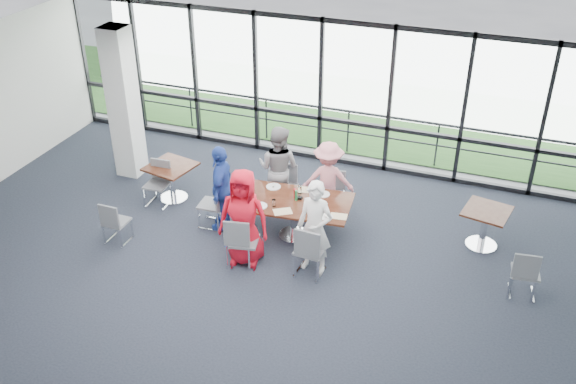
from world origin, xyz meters
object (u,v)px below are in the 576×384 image
(diner_near_left, at_px, (244,217))
(diner_far_left, at_px, (278,168))
(structural_column, at_px, (124,103))
(chair_main_nl, at_px, (244,241))
(chair_spare_la, at_px, (117,222))
(side_table_right, at_px, (486,217))
(chair_main_fl, at_px, (286,187))
(side_table_left, at_px, (171,171))
(chair_spare_lb, at_px, (157,185))
(chair_main_fr, at_px, (330,194))
(main_table, at_px, (294,206))
(diner_near_right, at_px, (315,228))
(chair_main_nr, at_px, (310,250))
(chair_spare_r, at_px, (526,272))
(diner_far_right, at_px, (328,180))
(chair_main_end, at_px, (212,204))
(diner_end, at_px, (222,188))

(diner_near_left, distance_m, diner_far_left, 1.86)
(structural_column, relative_size, chair_main_nl, 3.41)
(structural_column, bearing_deg, chair_spare_la, -63.18)
(side_table_right, xyz_separation_m, chair_main_fl, (-3.80, 0.09, -0.21))
(side_table_left, height_order, chair_spare_lb, chair_spare_lb)
(chair_main_fr, relative_size, chair_spare_la, 0.99)
(main_table, relative_size, diner_near_right, 1.27)
(structural_column, relative_size, chair_spare_la, 3.86)
(chair_main_nr, height_order, chair_spare_lb, chair_main_nr)
(side_table_left, relative_size, chair_spare_r, 1.13)
(diner_far_right, xyz_separation_m, chair_main_end, (-1.90, -1.12, -0.31))
(structural_column, height_order, diner_far_right, structural_column)
(diner_far_right, height_order, chair_main_nl, diner_far_right)
(diner_near_left, relative_size, chair_spare_lb, 1.98)
(diner_near_right, bearing_deg, chair_main_fr, 105.23)
(chair_spare_la, bearing_deg, chair_main_fr, 34.51)
(diner_near_right, distance_m, diner_end, 2.12)
(structural_column, relative_size, chair_main_fl, 3.93)
(diner_near_left, xyz_separation_m, chair_spare_lb, (-2.36, 1.09, -0.44))
(chair_spare_r, bearing_deg, chair_main_nr, -175.48)
(chair_main_end, bearing_deg, side_table_right, 99.12)
(main_table, bearing_deg, diner_near_right, -56.35)
(diner_near_right, height_order, chair_main_fl, diner_near_right)
(main_table, relative_size, chair_main_nr, 2.25)
(chair_main_nr, bearing_deg, diner_far_left, 128.40)
(diner_near_right, bearing_deg, chair_main_end, 170.78)
(chair_spare_la, distance_m, chair_spare_r, 7.02)
(diner_near_left, height_order, chair_main_fr, diner_near_left)
(chair_spare_lb, height_order, chair_spare_r, chair_spare_lb)
(main_table, distance_m, chair_main_fr, 1.09)
(diner_end, relative_size, chair_main_end, 1.82)
(side_table_right, distance_m, chair_main_end, 4.95)
(chair_main_fl, relative_size, chair_main_fr, 0.99)
(structural_column, xyz_separation_m, chair_main_nl, (3.62, -2.17, -1.13))
(diner_end, xyz_separation_m, chair_main_nl, (0.85, -0.94, -0.37))
(chair_main_nl, height_order, chair_main_nr, chair_main_nr)
(diner_far_left, distance_m, chair_spare_lb, 2.43)
(diner_end, xyz_separation_m, chair_main_end, (-0.21, -0.05, -0.38))
(diner_end, bearing_deg, chair_main_fr, 112.27)
(chair_spare_r, bearing_deg, diner_near_right, -177.71)
(diner_near_right, height_order, diner_end, diner_near_right)
(diner_near_right, xyz_separation_m, diner_end, (-2.01, 0.66, -0.01))
(diner_near_right, xyz_separation_m, chair_main_end, (-2.22, 0.62, -0.38))
(chair_main_fl, xyz_separation_m, chair_spare_r, (4.55, -1.25, 0.03))
(side_table_right, height_order, chair_main_end, chair_main_end)
(structural_column, distance_m, side_table_left, 1.82)
(main_table, relative_size, diner_far_right, 1.40)
(diner_far_left, xyz_separation_m, chair_main_nl, (0.14, -1.96, -0.39))
(diner_far_right, distance_m, chair_main_end, 2.23)
(chair_main_fl, bearing_deg, chair_main_nr, 124.35)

